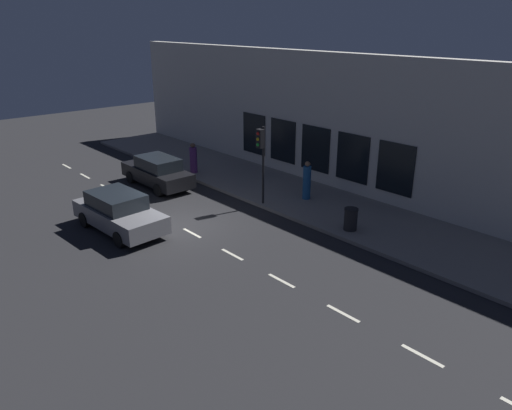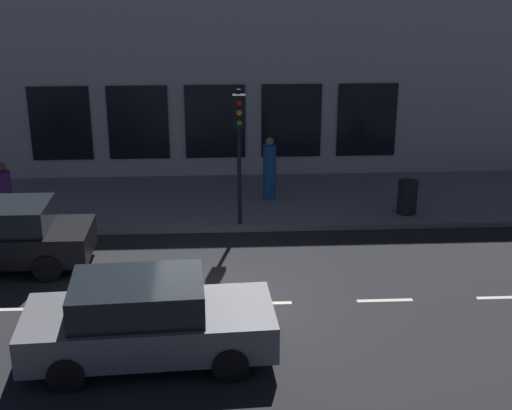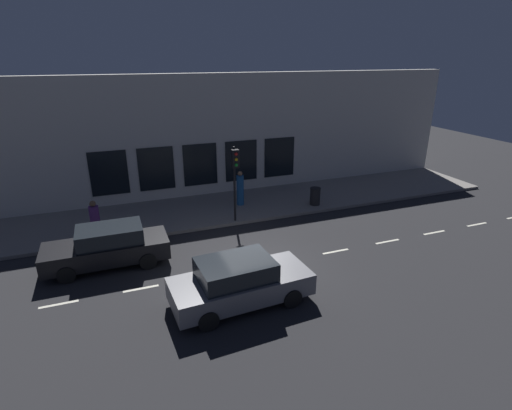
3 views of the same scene
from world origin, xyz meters
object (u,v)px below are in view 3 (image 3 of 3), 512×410
at_px(parked_car_0, 240,282).
at_px(parked_car_1, 108,247).
at_px(trash_bin, 315,196).
at_px(pedestrian_1, 240,189).
at_px(traffic_light, 235,168).
at_px(pedestrian_0, 95,220).

distance_m(parked_car_0, parked_car_1, 5.69).
distance_m(parked_car_0, trash_bin, 9.43).
distance_m(parked_car_0, pedestrian_1, 8.68).
distance_m(traffic_light, parked_car_1, 6.43).
bearing_deg(pedestrian_1, pedestrian_0, -127.69).
relative_size(parked_car_1, pedestrian_1, 2.49).
bearing_deg(pedestrian_0, pedestrian_1, -118.37).
height_order(traffic_light, pedestrian_0, traffic_light).
height_order(parked_car_1, pedestrian_0, pedestrian_0).
height_order(traffic_light, trash_bin, traffic_light).
relative_size(traffic_light, pedestrian_1, 1.96).
height_order(traffic_light, pedestrian_1, traffic_light).
relative_size(traffic_light, trash_bin, 3.92).
bearing_deg(traffic_light, pedestrian_1, -23.85).
height_order(parked_car_1, pedestrian_1, pedestrian_1).
relative_size(pedestrian_0, pedestrian_1, 0.91).
relative_size(parked_car_1, pedestrian_0, 2.73).
bearing_deg(parked_car_1, trash_bin, -75.31).
relative_size(pedestrian_1, trash_bin, 2.00).
distance_m(traffic_light, trash_bin, 5.17).
height_order(parked_car_0, pedestrian_1, pedestrian_1).
distance_m(pedestrian_1, trash_bin, 3.97).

